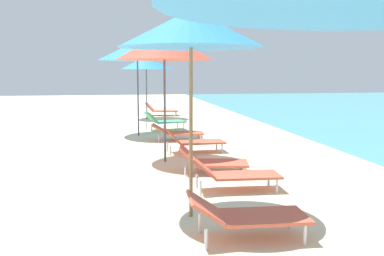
# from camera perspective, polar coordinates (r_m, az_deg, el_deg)

# --- Properties ---
(umbrella_fourth) EXTENTS (1.93, 1.93, 2.86)m
(umbrella_fourth) POSITION_cam_1_polar(r_m,az_deg,el_deg) (5.77, -0.15, 13.03)
(umbrella_fourth) COLOR olive
(umbrella_fourth) RESTS_ON ground
(lounger_fourth_shoreside) EXTENTS (1.54, 0.65, 0.61)m
(lounger_fourth_shoreside) POSITION_cam_1_polar(r_m,az_deg,el_deg) (7.26, 5.47, -5.96)
(lounger_fourth_shoreside) COLOR #D8593F
(lounger_fourth_shoreside) RESTS_ON ground
(lounger_fourth_inland) EXTENTS (1.45, 0.69, 0.56)m
(lounger_fourth_inland) POSITION_cam_1_polar(r_m,az_deg,el_deg) (5.25, 7.22, -11.30)
(lounger_fourth_inland) COLOR #D8593F
(lounger_fourth_inland) RESTS_ON ground
(umbrella_fifth) EXTENTS (2.11, 2.11, 2.88)m
(umbrella_fifth) POSITION_cam_1_polar(r_m,az_deg,el_deg) (9.40, -3.71, 10.78)
(umbrella_fifth) COLOR #4C4C51
(umbrella_fifth) RESTS_ON ground
(lounger_fifth_shoreside) EXTENTS (1.51, 0.67, 0.64)m
(lounger_fifth_shoreside) POSITION_cam_1_polar(r_m,az_deg,el_deg) (10.56, 0.07, -1.64)
(lounger_fifth_shoreside) COLOR #D8593F
(lounger_fifth_shoreside) RESTS_ON ground
(lounger_fifth_inland) EXTENTS (1.46, 0.94, 0.53)m
(lounger_fifth_inland) POSITION_cam_1_polar(r_m,az_deg,el_deg) (8.48, 2.65, -4.36)
(lounger_fifth_inland) COLOR #D8593F
(lounger_fifth_inland) RESTS_ON ground
(umbrella_sixth) EXTENTS (2.42, 2.42, 2.97)m
(umbrella_sixth) POSITION_cam_1_polar(r_m,az_deg,el_deg) (13.36, -7.29, 10.18)
(umbrella_sixth) COLOR #4C4C51
(umbrella_sixth) RESTS_ON ground
(lounger_sixth_shoreside) EXTENTS (1.46, 0.97, 0.64)m
(lounger_sixth_shoreside) POSITION_cam_1_polar(r_m,az_deg,el_deg) (14.55, -3.75, 1.00)
(lounger_sixth_shoreside) COLOR #4CA572
(lounger_sixth_shoreside) RESTS_ON ground
(lounger_sixth_inland) EXTENTS (1.52, 0.78, 0.48)m
(lounger_sixth_inland) POSITION_cam_1_polar(r_m,az_deg,el_deg) (12.40, -1.97, -0.51)
(lounger_sixth_inland) COLOR #D8593F
(lounger_sixth_inland) RESTS_ON ground
(umbrella_farthest) EXTENTS (2.09, 2.09, 2.66)m
(umbrella_farthest) POSITION_cam_1_polar(r_m,az_deg,el_deg) (17.94, -6.11, 8.62)
(umbrella_farthest) COLOR #4C4C51
(umbrella_farthest) RESTS_ON ground
(lounger_farthest_shoreside) EXTENTS (1.57, 0.94, 0.60)m
(lounger_farthest_shoreside) POSITION_cam_1_polar(r_m,az_deg,el_deg) (19.33, -4.18, 2.44)
(lounger_farthest_shoreside) COLOR #D8593F
(lounger_farthest_shoreside) RESTS_ON ground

